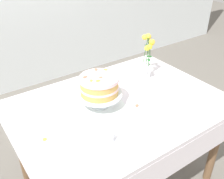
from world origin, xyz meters
The scene contains 11 objects.
ground_plane centered at (0.00, 0.00, 0.00)m, with size 12.00×12.00×0.00m, color #666059.
dining_table centered at (0.00, -0.02, 0.65)m, with size 1.40×1.00×0.74m.
linen_napkin centered at (-0.12, 0.05, 0.74)m, with size 0.32×0.32×0.00m, color white.
cake_stand centered at (-0.12, 0.05, 0.82)m, with size 0.29×0.29×0.10m.
layer_cake centered at (-0.12, 0.05, 0.90)m, with size 0.25×0.25×0.12m.
flower_vase centered at (0.40, 0.18, 0.89)m, with size 0.10×0.11×0.34m.
teacup centered at (-0.27, -0.26, 0.76)m, with size 0.13×0.13×0.06m.
loose_petal_0 centered at (-0.54, -0.05, 0.74)m, with size 0.03×0.02×0.00m, color yellow.
loose_petal_1 centered at (-0.18, 0.23, 0.74)m, with size 0.03×0.02×0.00m, color yellow.
loose_petal_2 centered at (0.08, -0.09, 0.74)m, with size 0.04×0.02×0.00m, color #E56B51.
loose_petal_3 centered at (0.31, 0.27, 0.74)m, with size 0.03×0.02×0.00m, color pink.
Camera 1 is at (-0.86, -1.15, 1.72)m, focal length 42.08 mm.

